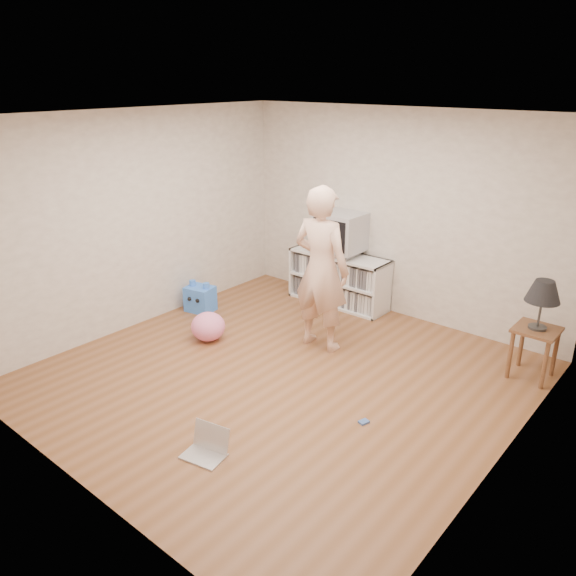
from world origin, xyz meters
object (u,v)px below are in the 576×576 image
Objects in this scene: side_table at (535,340)px; person at (321,269)px; dvd_deck at (340,252)px; crt_tv at (340,231)px; media_unit at (340,279)px; plush_blue at (200,298)px; laptop at (207,447)px; plush_pink at (208,327)px; table_lamp at (543,292)px.

person is (-2.11, -0.83, 0.52)m from side_table.
dvd_deck is 0.75× the size of crt_tv.
media_unit is at bearing 171.83° from side_table.
plush_blue is (-1.25, -1.39, -0.85)m from crt_tv.
media_unit reaches higher than side_table.
plush_pink is (-1.58, 1.46, 0.11)m from laptop.
dvd_deck is at bearing 172.16° from side_table.
side_table is at bearing 2.91° from plush_blue.
dvd_deck is 2.72m from table_lamp.
media_unit is 2.71m from side_table.
dvd_deck is 0.87× the size of table_lamp.
plush_blue is at bearing -131.99° from dvd_deck.
crt_tv is 1.47× the size of plush_blue.
person is (-2.11, -0.83, -0.01)m from table_lamp.
plush_pink is (-0.52, -1.92, -0.56)m from dvd_deck.
dvd_deck is 2.73m from side_table.
person reaches higher than side_table.
crt_tv is 2.16m from plush_pink.
laptop is at bearing -72.64° from dvd_deck.
person is 4.58× the size of plush_blue.
table_lamp is at bearing -8.17° from media_unit.
dvd_deck is at bearing 36.37° from plush_blue.
person is 2.40m from laptop.
table_lamp is 2.27m from person.
dvd_deck is 1.34m from person.
side_table is (2.69, -0.37, -0.60)m from crt_tv.
crt_tv is (0.00, -0.02, 0.67)m from media_unit.
crt_tv is 2.78m from side_table.
side_table is 4.08m from plush_blue.
side_table is 1.35× the size of plush_blue.
crt_tv reaches higher than dvd_deck.
plush_pink is (-0.52, -1.94, -0.18)m from media_unit.
dvd_deck is 3.61m from laptop.
person is 4.66× the size of plush_pink.
person is at bearing -158.58° from side_table.
side_table is (2.69, -0.39, 0.07)m from media_unit.
table_lamp is at bearing 50.47° from laptop.
crt_tv is 2.05m from plush_blue.
plush_pink is at bearing -105.11° from dvd_deck.
plush_pink is at bearing 29.97° from person.
media_unit is 3.57m from laptop.
person is at bearing 33.52° from plush_pink.
side_table is 1.07× the size of table_lamp.
dvd_deck reaches higher than media_unit.
person is at bearing -158.58° from table_lamp.
plush_pink is at bearing -47.52° from plush_blue.
table_lamp is (0.00, 0.00, 0.53)m from side_table.
media_unit is 3.59× the size of laptop.
plush_pink is at bearing -154.14° from table_lamp.
dvd_deck is 0.82× the size of side_table.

